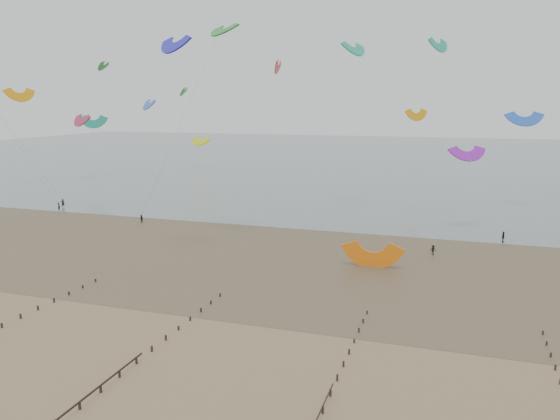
{
  "coord_description": "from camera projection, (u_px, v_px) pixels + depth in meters",
  "views": [
    {
      "loc": [
        30.64,
        -46.01,
        23.26
      ],
      "look_at": [
        6.49,
        28.0,
        8.0
      ],
      "focal_mm": 35.0,
      "sensor_mm": 36.0,
      "label": 1
    }
  ],
  "objects": [
    {
      "name": "sea_and_shore",
      "position": [
        231.0,
        247.0,
        90.06
      ],
      "size": [
        500.0,
        665.0,
        0.03
      ],
      "color": "#475654",
      "rests_on": "ground"
    },
    {
      "name": "kitesurfer_lead",
      "position": [
        59.0,
        207.0,
        119.98
      ],
      "size": [
        0.8,
        0.69,
        1.86
      ],
      "primitive_type": "imported",
      "rotation": [
        0.0,
        0.0,
        2.7
      ],
      "color": "black",
      "rests_on": "ground"
    },
    {
      "name": "ground",
      "position": [
        137.0,
        331.0,
        56.73
      ],
      "size": [
        500.0,
        500.0,
        0.0
      ],
      "primitive_type": "plane",
      "color": "brown",
      "rests_on": "ground"
    },
    {
      "name": "grounded_kite",
      "position": [
        372.0,
        267.0,
        78.9
      ],
      "size": [
        7.53,
        5.88,
        4.14
      ],
      "primitive_type": null,
      "rotation": [
        1.54,
        0.0,
        -0.0
      ],
      "color": "orange",
      "rests_on": "ground"
    },
    {
      "name": "kites_airborne",
      "position": [
        271.0,
        102.0,
        141.59
      ],
      "size": [
        234.99,
        111.61,
        38.7
      ],
      "color": "#18A17E",
      "rests_on": "ground"
    },
    {
      "name": "kitesurfers",
      "position": [
        469.0,
        238.0,
        92.38
      ],
      "size": [
        148.36,
        17.67,
        1.9
      ],
      "color": "black",
      "rests_on": "ground"
    }
  ]
}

